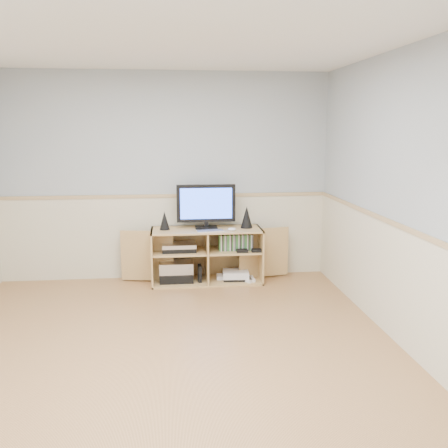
{
  "coord_description": "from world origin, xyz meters",
  "views": [
    {
      "loc": [
        0.05,
        -3.83,
        1.84
      ],
      "look_at": [
        0.61,
        1.2,
        0.86
      ],
      "focal_mm": 40.0,
      "sensor_mm": 36.0,
      "label": 1
    }
  ],
  "objects_px": {
    "media_cabinet": "(206,254)",
    "game_consoles": "(235,275)",
    "monitor": "(206,205)",
    "keyboard": "(210,231)"
  },
  "relations": [
    {
      "from": "keyboard",
      "to": "game_consoles",
      "type": "distance_m",
      "value": 0.67
    },
    {
      "from": "keyboard",
      "to": "game_consoles",
      "type": "bearing_deg",
      "value": 13.88
    },
    {
      "from": "media_cabinet",
      "to": "game_consoles",
      "type": "height_order",
      "value": "media_cabinet"
    },
    {
      "from": "media_cabinet",
      "to": "monitor",
      "type": "distance_m",
      "value": 0.6
    },
    {
      "from": "media_cabinet",
      "to": "game_consoles",
      "type": "relative_size",
      "value": 4.54
    },
    {
      "from": "monitor",
      "to": "game_consoles",
      "type": "xyz_separation_m",
      "value": [
        0.34,
        -0.06,
        -0.87
      ]
    },
    {
      "from": "monitor",
      "to": "media_cabinet",
      "type": "bearing_deg",
      "value": 90.0
    },
    {
      "from": "keyboard",
      "to": "game_consoles",
      "type": "relative_size",
      "value": 0.67
    },
    {
      "from": "monitor",
      "to": "game_consoles",
      "type": "bearing_deg",
      "value": -10.19
    },
    {
      "from": "media_cabinet",
      "to": "game_consoles",
      "type": "distance_m",
      "value": 0.43
    }
  ]
}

